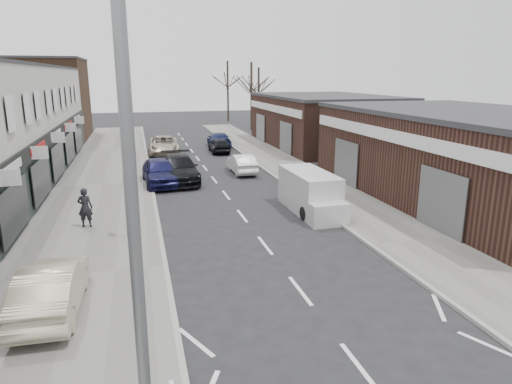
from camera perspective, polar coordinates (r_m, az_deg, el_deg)
pavement_left at (r=28.96m, az=-18.54°, el=0.82°), size 5.50×64.00×0.12m
pavement_right at (r=30.68m, az=5.40°, el=2.24°), size 3.50×64.00×0.12m
brick_block_far at (r=51.99m, az=-24.93°, el=10.34°), size 8.00×10.00×8.00m
right_unit_near at (r=26.77m, az=25.36°, el=3.91°), size 10.00×18.00×4.50m
right_unit_far at (r=43.85m, az=8.46°, el=8.69°), size 10.00×16.00×4.50m
tree_far_a at (r=56.21m, az=-0.56°, el=7.76°), size 3.60×3.60×8.00m
tree_far_b at (r=62.61m, az=0.33°, el=8.44°), size 3.60×3.60×7.50m
tree_far_c at (r=67.75m, az=-3.48°, el=8.86°), size 3.60×3.60×8.50m
street_lamp at (r=5.67m, az=-13.20°, el=-5.08°), size 2.23×0.22×8.00m
warning_sign at (r=18.67m, az=-15.99°, el=0.58°), size 0.12×0.80×2.70m
white_van at (r=22.34m, az=6.81°, el=-0.12°), size 1.82×5.02×1.95m
sedan_on_pavement at (r=13.97m, az=-24.19°, el=-10.84°), size 1.60×4.29×1.40m
pedestrian at (r=20.87m, az=-20.57°, el=-1.82°), size 0.70×0.52×1.72m
parked_car_left_a at (r=28.26m, az=-11.94°, el=2.51°), size 2.20×4.88×1.63m
parked_car_left_b at (r=28.92m, az=-9.63°, el=2.88°), size 2.32×5.62×1.63m
parked_car_left_c at (r=39.55m, az=-11.44°, el=5.77°), size 2.66×5.47×1.50m
parked_car_right_a at (r=31.12m, az=-1.78°, el=3.58°), size 1.37×3.93×1.29m
parked_car_right_b at (r=39.54m, az=-4.62°, el=5.84°), size 1.59×3.78×1.28m
parked_car_right_c at (r=42.67m, az=-4.64°, el=6.52°), size 2.18×4.80×1.36m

